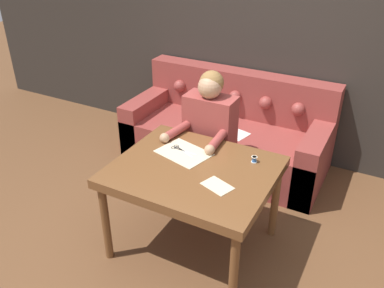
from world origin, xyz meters
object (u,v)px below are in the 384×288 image
(person, at_px, (209,138))
(scissors, at_px, (180,149))
(thread_spool, at_px, (254,159))
(couch, at_px, (228,134))
(dining_table, at_px, (194,177))

(person, relative_size, scissors, 5.39)
(person, height_order, scissors, person)
(person, distance_m, thread_spool, 0.65)
(thread_spool, bearing_deg, couch, 121.94)
(dining_table, height_order, couch, couch)
(couch, xyz_separation_m, thread_spool, (0.64, -1.03, 0.43))
(person, xyz_separation_m, scissors, (-0.04, -0.44, 0.11))
(scissors, bearing_deg, person, 85.12)
(couch, xyz_separation_m, scissors, (0.07, -1.13, 0.41))
(dining_table, xyz_separation_m, person, (-0.18, 0.62, -0.03))
(thread_spool, bearing_deg, scissors, -170.33)
(dining_table, distance_m, scissors, 0.29)
(dining_table, distance_m, couch, 1.38)
(person, bearing_deg, thread_spool, -33.24)
(person, distance_m, scissors, 0.46)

